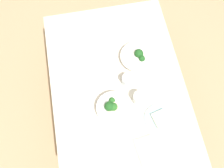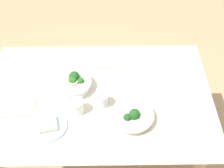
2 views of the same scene
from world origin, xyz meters
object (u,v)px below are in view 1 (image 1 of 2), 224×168
object	(u,v)px
table_knife_left	(106,156)
napkin_folded_lower	(147,152)
napkin_folded_upper	(74,88)
broccoli_bowl_far	(138,57)
water_glass_center	(127,80)
water_glass_side	(139,98)
fork_by_far_bowl	(158,72)
broccoli_bowl_near	(113,108)
table_knife_right	(127,32)
bread_side_plate	(160,119)
fork_by_near_bowl	(146,13)

from	to	relation	value
table_knife_left	napkin_folded_lower	xyz separation A→B (m)	(0.03, 0.26, 0.00)
napkin_folded_upper	broccoli_bowl_far	bearing A→B (deg)	106.74
water_glass_center	table_knife_left	xyz separation A→B (m)	(0.48, -0.24, -0.04)
water_glass_center	water_glass_side	bearing A→B (deg)	19.10
fork_by_far_bowl	water_glass_center	bearing A→B (deg)	42.97
broccoli_bowl_far	napkin_folded_upper	size ratio (longest dim) A/B	1.30
broccoli_bowl_near	water_glass_center	distance (m)	0.23
broccoli_bowl_far	fork_by_far_bowl	size ratio (longest dim) A/B	2.58
water_glass_side	table_knife_right	bearing A→B (deg)	176.32
water_glass_center	table_knife_right	distance (m)	0.43
bread_side_plate	napkin_folded_lower	size ratio (longest dim) A/B	1.07
fork_by_near_bowl	broccoli_bowl_near	bearing A→B (deg)	143.95
broccoli_bowl_far	napkin_folded_lower	xyz separation A→B (m)	(0.68, -0.09, -0.03)
bread_side_plate	water_glass_side	size ratio (longest dim) A/B	2.42
fork_by_near_bowl	table_knife_left	bearing A→B (deg)	146.84
broccoli_bowl_near	fork_by_far_bowl	size ratio (longest dim) A/B	2.33
table_knife_right	table_knife_left	bearing A→B (deg)	141.49
fork_by_far_bowl	napkin_folded_upper	world-z (taller)	napkin_folded_upper
broccoli_bowl_near	table_knife_right	world-z (taller)	broccoli_bowl_near
napkin_folded_upper	broccoli_bowl_near	bearing A→B (deg)	50.19
broccoli_bowl_far	table_knife_right	world-z (taller)	broccoli_bowl_far
water_glass_side	fork_by_near_bowl	distance (m)	0.75
napkin_folded_lower	broccoli_bowl_far	bearing A→B (deg)	172.20
fork_by_far_bowl	fork_by_near_bowl	bearing A→B (deg)	-59.60
water_glass_center	napkin_folded_lower	world-z (taller)	water_glass_center
table_knife_right	napkin_folded_upper	xyz separation A→B (m)	(0.40, -0.47, 0.00)
fork_by_near_bowl	napkin_folded_upper	size ratio (longest dim) A/B	0.53
table_knife_left	broccoli_bowl_far	bearing A→B (deg)	9.43
fork_by_far_bowl	table_knife_right	size ratio (longest dim) A/B	0.48
water_glass_side	fork_by_far_bowl	bearing A→B (deg)	133.79
broccoli_bowl_far	water_glass_center	xyz separation A→B (m)	(0.18, -0.12, 0.01)
water_glass_side	napkin_folded_upper	distance (m)	0.47
broccoli_bowl_near	fork_by_near_bowl	xyz separation A→B (m)	(-0.75, 0.42, -0.04)
water_glass_center	fork_by_near_bowl	world-z (taller)	water_glass_center
bread_side_plate	water_glass_center	world-z (taller)	water_glass_center
napkin_folded_lower	bread_side_plate	bearing A→B (deg)	144.29
water_glass_side	fork_by_near_bowl	bearing A→B (deg)	162.12
table_knife_left	napkin_folded_upper	distance (m)	0.52
broccoli_bowl_far	broccoli_bowl_near	world-z (taller)	broccoli_bowl_near
bread_side_plate	napkin_folded_upper	bearing A→B (deg)	-121.06
napkin_folded_upper	fork_by_far_bowl	bearing A→B (deg)	91.34
broccoli_bowl_far	table_knife_right	bearing A→B (deg)	-173.01
fork_by_near_bowl	napkin_folded_lower	xyz separation A→B (m)	(1.07, -0.26, 0.00)
fork_by_far_bowl	water_glass_side	bearing A→B (deg)	77.97
water_glass_side	broccoli_bowl_near	bearing A→B (deg)	-79.97
table_knife_left	napkin_folded_lower	size ratio (longest dim) A/B	0.96
water_glass_side	table_knife_right	world-z (taller)	water_glass_side
bread_side_plate	water_glass_center	distance (m)	0.35
water_glass_side	table_knife_left	world-z (taller)	water_glass_side
napkin_folded_lower	fork_by_near_bowl	bearing A→B (deg)	166.54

